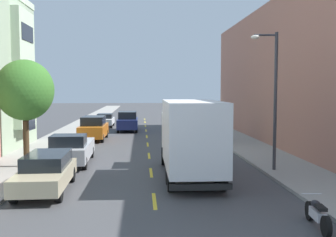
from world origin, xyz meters
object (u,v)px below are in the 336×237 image
object	(u,v)px
parked_suv_orange	(94,128)
parked_suv_forest	(204,130)
street_tree_second	(25,91)
moving_navy_sedan	(128,121)
delivery_box_truck	(190,135)
parked_motorcycle	(318,214)
parked_wagon_champagne	(46,171)
parked_pickup_silver	(71,149)
parked_hatchback_black	(189,123)
street_lamp	(272,91)
parked_sedan_white	(105,120)

from	to	relation	value
parked_suv_orange	parked_suv_forest	bearing A→B (deg)	-13.16
street_tree_second	moving_navy_sedan	distance (m)	19.13
delivery_box_truck	parked_motorcycle	size ratio (longest dim) A/B	3.76
street_tree_second	parked_wagon_champagne	bearing A→B (deg)	-65.64
parked_pickup_silver	parked_suv_orange	world-z (taller)	parked_suv_orange
parked_suv_forest	delivery_box_truck	bearing A→B (deg)	-101.97
parked_hatchback_black	parked_pickup_silver	size ratio (longest dim) A/B	0.75
street_lamp	delivery_box_truck	world-z (taller)	street_lamp
street_lamp	parked_motorcycle	distance (m)	8.72
parked_wagon_champagne	delivery_box_truck	bearing A→B (deg)	17.83
street_lamp	parked_suv_forest	xyz separation A→B (m)	(-1.57, 11.25, -3.07)
parked_wagon_champagne	parked_suv_orange	xyz separation A→B (m)	(0.00, 16.16, 0.18)
street_lamp	parked_suv_forest	world-z (taller)	street_lamp
parked_hatchback_black	parked_suv_orange	bearing A→B (deg)	-141.12
delivery_box_truck	parked_suv_forest	size ratio (longest dim) A/B	1.60
delivery_box_truck	parked_suv_orange	size ratio (longest dim) A/B	1.60
parked_hatchback_black	parked_motorcycle	world-z (taller)	parked_hatchback_black
parked_sedan_white	parked_suv_orange	world-z (taller)	parked_suv_orange
street_tree_second	parked_hatchback_black	distance (m)	21.64
street_tree_second	parked_motorcycle	bearing A→B (deg)	-40.51
parked_hatchback_black	parked_motorcycle	size ratio (longest dim) A/B	1.97
parked_sedan_white	parked_wagon_champagne	size ratio (longest dim) A/B	0.95
parked_hatchback_black	parked_sedan_white	size ratio (longest dim) A/B	0.90
parked_hatchback_black	moving_navy_sedan	size ratio (longest dim) A/B	0.84
parked_wagon_champagne	parked_motorcycle	world-z (taller)	parked_wagon_champagne
parked_wagon_champagne	parked_suv_forest	xyz separation A→B (m)	(8.70, 14.12, 0.18)
parked_suv_forest	parked_motorcycle	bearing A→B (deg)	-88.87
parked_suv_forest	parked_suv_orange	distance (m)	8.94
delivery_box_truck	parked_sedan_white	xyz separation A→B (m)	(-6.23, 25.48, -1.26)
delivery_box_truck	parked_suv_forest	distance (m)	12.46
parked_suv_forest	parked_motorcycle	size ratio (longest dim) A/B	2.36
parked_suv_forest	parked_sedan_white	bearing A→B (deg)	123.45
parked_sedan_white	moving_navy_sedan	distance (m)	5.27
parked_sedan_white	moving_navy_sedan	xyz separation A→B (m)	(2.63, -4.56, 0.24)
street_lamp	parked_pickup_silver	size ratio (longest dim) A/B	1.26
parked_suv_orange	moving_navy_sedan	xyz separation A→B (m)	(2.53, 6.73, 0.00)
parked_wagon_champagne	parked_suv_forest	size ratio (longest dim) A/B	0.98
parked_hatchback_black	parked_pickup_silver	bearing A→B (deg)	-116.37
parked_pickup_silver	parked_suv_forest	distance (m)	12.06
street_tree_second	parked_hatchback_black	size ratio (longest dim) A/B	1.36
delivery_box_truck	parked_suv_forest	xyz separation A→B (m)	(2.58, 12.15, -1.02)
moving_navy_sedan	street_tree_second	bearing A→B (deg)	-104.10
parked_suv_orange	moving_navy_sedan	bearing A→B (deg)	69.41
street_tree_second	street_lamp	bearing A→B (deg)	-7.82
delivery_box_truck	parked_wagon_champagne	world-z (taller)	delivery_box_truck
street_tree_second	delivery_box_truck	xyz separation A→B (m)	(8.20, -2.60, -2.05)
parked_suv_orange	moving_navy_sedan	size ratio (longest dim) A/B	1.01
street_lamp	moving_navy_sedan	world-z (taller)	street_lamp
delivery_box_truck	parked_wagon_champagne	size ratio (longest dim) A/B	1.63
delivery_box_truck	parked_pickup_silver	xyz separation A→B (m)	(-6.11, 3.79, -1.18)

